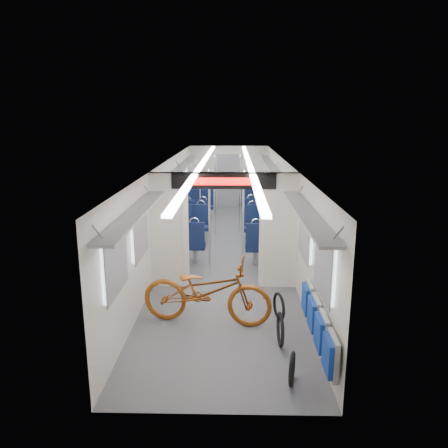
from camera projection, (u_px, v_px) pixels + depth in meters
The scene contains 14 objects.
carriage at pixel (225, 197), 10.25m from camera, with size 12.00×12.02×2.31m.
bicycle at pixel (207, 291), 7.15m from camera, with size 0.75×2.15×1.13m, color #9A4E16.
flip_bench at pixel (318, 323), 5.99m from camera, with size 0.12×2.10×0.51m.
bike_hoop_a at pixel (292, 371), 5.56m from camera, with size 0.44×0.44×0.05m, color black.
bike_hoop_b at pixel (280, 331), 6.50m from camera, with size 0.53×0.53×0.05m, color black.
bike_hoop_c at pixel (279, 308), 7.34m from camera, with size 0.48×0.48×0.05m, color black.
seat_bay_near_left at pixel (189, 230), 11.03m from camera, with size 0.93×2.17×1.13m.
seat_bay_near_right at pixel (263, 231), 10.89m from camera, with size 0.94×2.20×1.14m.
seat_bay_far_left at pixel (198, 208), 13.79m from camera, with size 0.90×2.05×1.09m.
seat_bay_far_right at pixel (257, 207), 13.81m from camera, with size 0.95×2.26×1.16m.
stanchion_near_left at pixel (210, 224), 9.18m from camera, with size 0.04×0.04×2.30m, color silver.
stanchion_near_right at pixel (243, 225), 9.06m from camera, with size 0.05×0.05×2.30m, color silver.
stanchion_far_left at pixel (215, 196), 12.38m from camera, with size 0.04×0.04×2.30m, color silver.
stanchion_far_right at pixel (239, 195), 12.58m from camera, with size 0.04×0.04×2.30m, color silver.
Camera 1 is at (0.19, -10.36, 3.34)m, focal length 35.00 mm.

